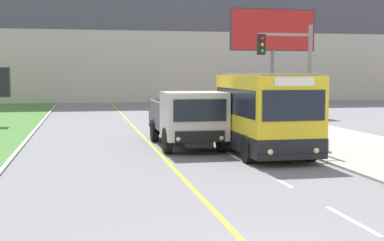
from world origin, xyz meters
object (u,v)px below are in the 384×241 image
at_px(dump_truck, 189,120).
at_px(traffic_light_mast, 293,71).
at_px(planter_round_near, 318,139).
at_px(billboard_large, 273,33).
at_px(planter_round_second, 278,127).
at_px(city_bus, 265,114).

height_order(dump_truck, traffic_light_mast, traffic_light_mast).
bearing_deg(traffic_light_mast, planter_round_near, -18.22).
xyz_separation_m(traffic_light_mast, planter_round_near, (0.99, -0.32, -2.72)).
distance_m(traffic_light_mast, billboard_large, 18.24).
relative_size(dump_truck, planter_round_second, 6.10).
bearing_deg(city_bus, planter_round_near, 5.58).
distance_m(city_bus, planter_round_near, 2.57).
xyz_separation_m(dump_truck, billboard_large, (9.26, 15.34, 4.86)).
bearing_deg(planter_round_second, city_bus, -115.59).
height_order(dump_truck, planter_round_near, dump_truck).
xyz_separation_m(dump_truck, planter_round_near, (4.86, -2.18, -0.68)).
xyz_separation_m(dump_truck, planter_round_second, (4.95, 2.65, -0.67)).
bearing_deg(billboard_large, traffic_light_mast, -107.39).
xyz_separation_m(traffic_light_mast, planter_round_second, (1.08, 4.51, -2.71)).
distance_m(traffic_light_mast, planter_round_near, 2.92).
bearing_deg(traffic_light_mast, dump_truck, 154.42).
xyz_separation_m(billboard_large, planter_round_second, (-4.31, -12.68, -5.53)).
relative_size(traffic_light_mast, planter_round_second, 4.60).
bearing_deg(planter_round_near, dump_truck, 155.85).
bearing_deg(planter_round_near, billboard_large, 75.91).
distance_m(billboard_large, planter_round_second, 14.49).
xyz_separation_m(billboard_large, planter_round_near, (-4.40, -17.52, -5.54)).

